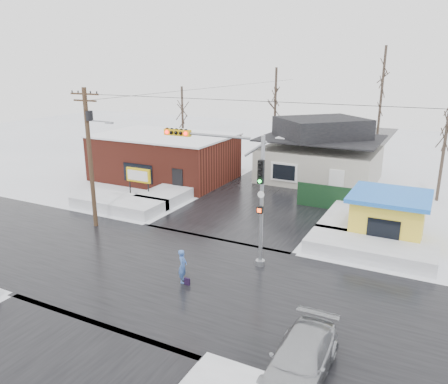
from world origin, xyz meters
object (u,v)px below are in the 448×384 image
at_px(kiosk, 388,216).
at_px(pedestrian, 183,266).
at_px(utility_pole, 90,150).
at_px(car, 300,360).
at_px(traffic_signal, 234,180).
at_px(marquee_sign, 138,176).

bearing_deg(kiosk, pedestrian, -128.05).
bearing_deg(utility_pole, kiosk, 20.44).
height_order(pedestrian, car, pedestrian).
relative_size(traffic_signal, car, 1.48).
height_order(traffic_signal, kiosk, traffic_signal).
xyz_separation_m(traffic_signal, pedestrian, (-1.11, -3.42, -3.69)).
bearing_deg(traffic_signal, utility_pole, 177.05).
distance_m(kiosk, pedestrian, 13.29).
bearing_deg(marquee_sign, traffic_signal, -29.72).
xyz_separation_m(traffic_signal, utility_pole, (-10.36, 0.53, 0.57)).
xyz_separation_m(marquee_sign, car, (17.54, -13.91, -1.24)).
bearing_deg(car, pedestrian, 150.53).
xyz_separation_m(utility_pole, kiosk, (17.43, 6.49, -3.65)).
height_order(utility_pole, marquee_sign, utility_pole).
distance_m(marquee_sign, kiosk, 18.51).
bearing_deg(kiosk, traffic_signal, -135.16).
bearing_deg(utility_pole, traffic_signal, -2.95).
bearing_deg(pedestrian, marquee_sign, 27.26).
relative_size(utility_pole, pedestrian, 5.28).
height_order(utility_pole, kiosk, utility_pole).
xyz_separation_m(utility_pole, marquee_sign, (-1.07, 5.99, -3.19)).
xyz_separation_m(marquee_sign, pedestrian, (10.32, -9.95, -1.07)).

